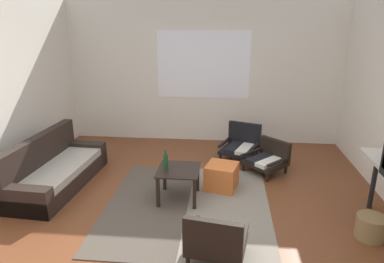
{
  "coord_description": "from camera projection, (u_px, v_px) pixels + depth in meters",
  "views": [
    {
      "loc": [
        0.44,
        -3.6,
        2.33
      ],
      "look_at": [
        -0.01,
        0.92,
        0.85
      ],
      "focal_mm": 32.36,
      "sensor_mm": 36.0,
      "label": 1
    }
  ],
  "objects": [
    {
      "name": "armchair_by_window",
      "position": [
        241.0,
        144.0,
        6.04
      ],
      "size": [
        0.75,
        0.75,
        0.59
      ],
      "color": "black",
      "rests_on": "ground"
    },
    {
      "name": "area_rug",
      "position": [
        188.0,
        206.0,
        4.52
      ],
      "size": [
        2.11,
        2.34,
        0.01
      ],
      "color": "#4C4238",
      "rests_on": "ground"
    },
    {
      "name": "wicker_basket",
      "position": [
        371.0,
        227.0,
        3.83
      ],
      "size": [
        0.32,
        0.32,
        0.26
      ],
      "primitive_type": "cylinder",
      "color": "olive",
      "rests_on": "ground"
    },
    {
      "name": "far_wall_with_window",
      "position": [
        203.0,
        72.0,
        6.64
      ],
      "size": [
        5.6,
        0.13,
        2.7
      ],
      "color": "silver",
      "rests_on": "ground"
    },
    {
      "name": "couch",
      "position": [
        55.0,
        171.0,
        5.01
      ],
      "size": [
        0.82,
        1.86,
        0.75
      ],
      "color": "black",
      "rests_on": "ground"
    },
    {
      "name": "glass_bottle",
      "position": [
        166.0,
        162.0,
        4.51
      ],
      "size": [
        0.06,
        0.06,
        0.28
      ],
      "color": "#194723",
      "rests_on": "coffee_table"
    },
    {
      "name": "ground_plane",
      "position": [
        185.0,
        222.0,
        4.17
      ],
      "size": [
        7.8,
        7.8,
        0.0
      ],
      "primitive_type": "plane",
      "color": "brown"
    },
    {
      "name": "coffee_table",
      "position": [
        179.0,
        175.0,
        4.59
      ],
      "size": [
        0.55,
        0.57,
        0.44
      ],
      "color": "black",
      "rests_on": "ground"
    },
    {
      "name": "armchair_striped_foreground",
      "position": [
        216.0,
        241.0,
        3.4
      ],
      "size": [
        0.65,
        0.62,
        0.57
      ],
      "color": "black",
      "rests_on": "ground"
    },
    {
      "name": "armchair_corner",
      "position": [
        268.0,
        158.0,
        5.49
      ],
      "size": [
        0.79,
        0.79,
        0.5
      ],
      "color": "black",
      "rests_on": "ground"
    },
    {
      "name": "ottoman_orange",
      "position": [
        222.0,
        177.0,
        4.95
      ],
      "size": [
        0.51,
        0.51,
        0.37
      ],
      "primitive_type": "cube",
      "rotation": [
        0.0,
        0.0,
        -0.24
      ],
      "color": "#D1662D",
      "rests_on": "ground"
    }
  ]
}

